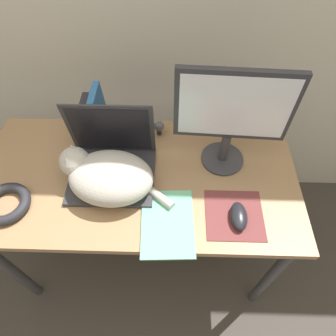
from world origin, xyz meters
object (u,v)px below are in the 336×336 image
Objects in this scene: cat at (107,176)px; webcam at (159,127)px; external_monitor at (232,115)px; cable_coil at (6,204)px; laptop at (112,163)px; notepad at (168,223)px; computer_mouse at (239,216)px; book_row at (94,121)px.

webcam is (0.18, 0.29, -0.03)m from cat.
external_monitor is 0.88m from cable_coil.
external_monitor is at bearing 18.62° from cat.
cat reaches higher than webcam.
cable_coil is (-0.37, -0.17, -0.03)m from laptop.
cat is at bearing 146.96° from notepad.
notepad is at bearing -33.04° from cat.
computer_mouse is 0.44× the size of book_row.
cable_coil reaches higher than notepad.
external_monitor reaches higher than laptop.
cat is 0.39m from cable_coil.
cat is 1.56× the size of notepad.
laptop is 0.20m from book_row.
laptop is 1.28× the size of book_row.
cable_coil is at bearing 178.01° from computer_mouse.
cable_coil is at bearing -129.44° from book_row.
webcam is (0.55, 0.38, 0.03)m from cable_coil.
external_monitor is 1.58× the size of notepad.
external_monitor is 6.21× the size of webcam.
laptop is at bearing 88.18° from cat.
laptop is at bearing -62.96° from book_row.
laptop reaches higher than cat.
laptop is 0.27m from webcam.
webcam reaches higher than cable_coil.
webcam is at bearing 96.38° from notepad.
external_monitor is at bearing 97.42° from computer_mouse.
external_monitor is at bearing 8.84° from laptop.
webcam is at bearing 34.94° from cable_coil.
computer_mouse reaches higher than cable_coil.
cat is 3.78× the size of computer_mouse.
book_row is (-0.09, 0.25, 0.03)m from cat.
computer_mouse is 0.41× the size of notepad.
cable_coil is at bearing -163.41° from external_monitor.
laptop is 0.77× the size of cat.
webcam is (-0.30, 0.41, 0.02)m from computer_mouse.
laptop is 1.20× the size of notepad.
external_monitor is at bearing -11.05° from book_row.
book_row is 0.52m from notepad.
webcam reaches higher than notepad.
webcam is at bearing 7.91° from book_row.
book_row reaches higher than computer_mouse.
cat is at bearing -91.82° from laptop.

